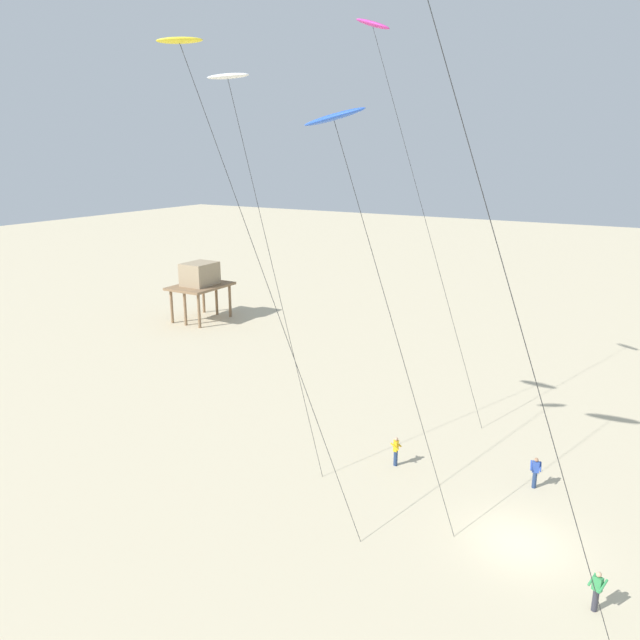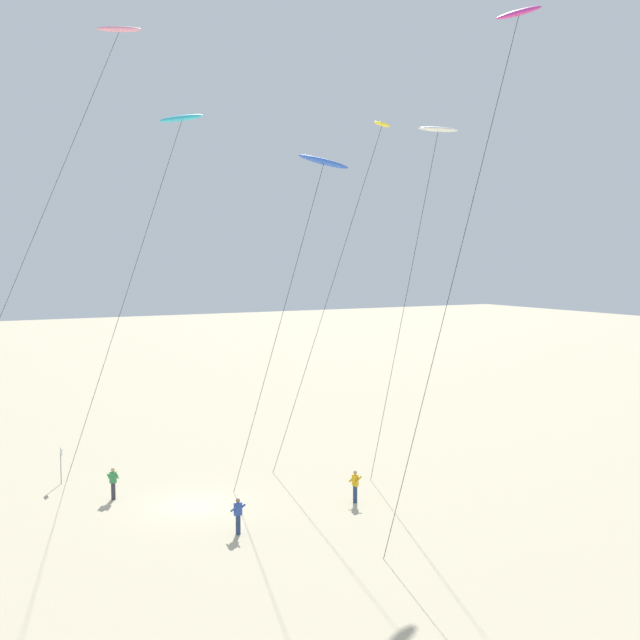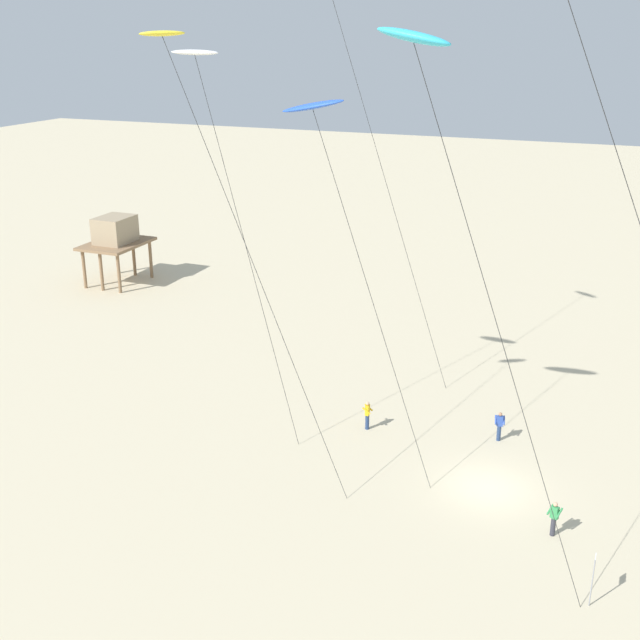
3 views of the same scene
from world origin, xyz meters
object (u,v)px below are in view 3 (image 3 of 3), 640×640
Objects in this scene: kite_blue at (314,110)px; kite_flyer_nearest at (554,518)px; kite_white at (196,58)px; kite_flyer_middle at (367,415)px; kite_cyan at (415,42)px; kite_yellow at (167,47)px; stilt_house at (115,235)px; kite_flyer_furthest at (499,426)px; marker_flag at (594,571)px.

kite_flyer_nearest is at bearing -95.45° from kite_blue.
kite_flyer_middle is (3.60, -7.64, -18.82)m from kite_white.
kite_blue is at bearing 43.94° from kite_cyan.
kite_white is at bearing 57.80° from kite_cyan.
kite_yellow is 37.76m from stilt_house.
kite_flyer_furthest is at bearing -114.53° from stilt_house.
kite_yellow reaches higher than kite_white.
kite_yellow is at bearing 124.75° from kite_flyer_furthest.
kite_flyer_furthest is at bearing -71.15° from kite_white.
marker_flag is (-4.05, -1.88, 0.60)m from kite_flyer_nearest.
stilt_house is (29.46, 34.06, -16.32)m from kite_cyan.
kite_flyer_middle is (6.40, 10.77, 0.00)m from kite_flyer_nearest.
kite_flyer_middle is at bearing -10.73° from kite_blue.
kite_blue is 10.99× the size of kite_flyer_nearest.
kite_blue is 17.66m from kite_flyer_middle.
kite_cyan reaches higher than kite_flyer_nearest.
stilt_house is (16.41, 35.96, 3.39)m from kite_flyer_furthest.
kite_yellow is at bearing 115.97° from kite_blue.
marker_flag is at bearing -124.21° from stilt_house.
kite_flyer_middle is 34.16m from stilt_house.
kite_flyer_nearest is 4.50m from marker_flag.
stilt_house reaches higher than kite_flyer_nearest.
stilt_house is (23.11, 27.94, -13.44)m from kite_blue.
kite_cyan is 47.90m from stilt_house.
kite_flyer_nearest is (1.53, -17.22, -19.40)m from kite_yellow.
marker_flag is at bearing -110.75° from kite_blue.
kite_cyan is 23.45m from kite_flyer_middle.
kite_cyan is at bearing -122.20° from kite_white.
kite_yellow is 9.99× the size of marker_flag.
kite_flyer_middle is at bearing 59.28° from kite_flyer_nearest.
kite_flyer_furthest is (5.01, -14.67, -18.82)m from kite_white.
kite_flyer_furthest is at bearing -78.63° from kite_flyer_middle.
kite_cyan is 9.28m from kite_blue.
kite_blue is at bearing 84.55° from kite_flyer_nearest.
kite_white is 12.04× the size of kite_flyer_nearest.
marker_flag is (-11.86, -5.63, 0.60)m from kite_flyer_furthest.
kite_yellow is at bearing 82.48° from marker_flag.
kite_white is 9.57× the size of marker_flag.
kite_blue is at bearing -129.59° from stilt_house.
kite_white reaches higher than stilt_house.
stilt_house is at bearing 44.83° from kite_white.
stilt_house is 50.37m from marker_flag.
stilt_house reaches higher than kite_flyer_middle.
kite_cyan reaches higher than kite_blue.
kite_flyer_nearest is 1.00× the size of kite_flyer_middle.
kite_cyan is 3.55× the size of stilt_house.
kite_flyer_furthest is (6.69, -8.02, -16.83)m from kite_blue.
kite_cyan is 21.16m from kite_flyer_nearest.
kite_flyer_furthest is at bearing -55.25° from kite_yellow.
kite_white is at bearing 15.41° from kite_yellow.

